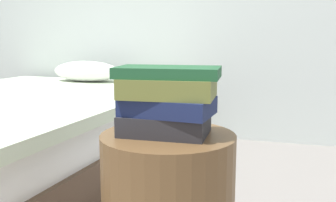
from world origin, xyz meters
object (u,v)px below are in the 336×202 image
book_charcoal (165,124)px  book_forest (168,72)px  bed (17,132)px  book_olive (169,88)px  book_navy (167,106)px

book_charcoal → book_forest: 0.15m
bed → book_olive: 1.56m
book_charcoal → book_navy: (0.01, -0.00, 0.05)m
bed → book_navy: (1.22, -0.87, 0.37)m
bed → book_olive: (1.22, -0.87, 0.43)m
bed → book_navy: bearing=-31.7°
bed → book_forest: (1.22, -0.87, 0.47)m
bed → book_forest: 1.57m
book_olive → book_forest: size_ratio=0.90×
book_charcoal → book_olive: bearing=-15.9°
book_navy → bed: bearing=148.3°
book_charcoal → book_olive: (0.01, -0.00, 0.11)m
book_charcoal → book_navy: size_ratio=0.98×
book_navy → book_olive: book_olive is taller
bed → book_olive: bearing=-31.6°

